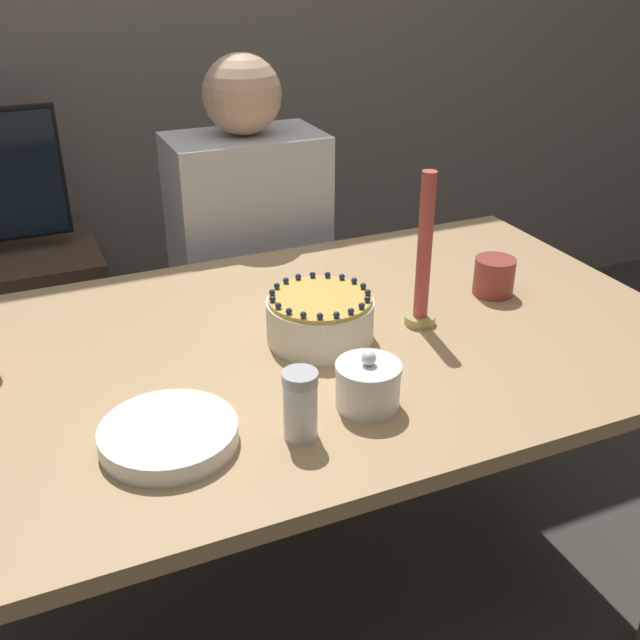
% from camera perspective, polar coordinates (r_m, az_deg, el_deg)
% --- Properties ---
extents(ground_plane, '(12.00, 12.00, 0.00)m').
position_cam_1_polar(ground_plane, '(1.93, -0.99, -21.75)').
color(ground_plane, '#3D3833').
extents(dining_table, '(1.51, 0.90, 0.76)m').
position_cam_1_polar(dining_table, '(1.50, -1.19, -5.35)').
color(dining_table, tan).
rests_on(dining_table, ground_plane).
extents(cake, '(0.21, 0.21, 0.10)m').
position_cam_1_polar(cake, '(1.43, 0.00, 0.15)').
color(cake, white).
rests_on(cake, dining_table).
extents(sugar_bowl, '(0.11, 0.11, 0.10)m').
position_cam_1_polar(sugar_bowl, '(1.23, 3.67, -4.93)').
color(sugar_bowl, white).
rests_on(sugar_bowl, dining_table).
extents(sugar_shaker, '(0.06, 0.06, 0.11)m').
position_cam_1_polar(sugar_shaker, '(1.15, -1.51, -6.43)').
color(sugar_shaker, white).
rests_on(sugar_shaker, dining_table).
extents(plate_stack, '(0.21, 0.21, 0.03)m').
position_cam_1_polar(plate_stack, '(1.18, -11.45, -8.58)').
color(plate_stack, white).
rests_on(plate_stack, dining_table).
extents(candle, '(0.06, 0.06, 0.31)m').
position_cam_1_polar(candle, '(1.46, 7.89, 4.26)').
color(candle, tan).
rests_on(candle, dining_table).
extents(cup, '(0.09, 0.09, 0.08)m').
position_cam_1_polar(cup, '(1.66, 13.12, 3.26)').
color(cup, '#993D33').
rests_on(cup, dining_table).
extents(person_man_blue_shirt, '(0.40, 0.34, 1.21)m').
position_cam_1_polar(person_man_blue_shirt, '(2.13, -5.21, 1.16)').
color(person_man_blue_shirt, '#473D33').
rests_on(person_man_blue_shirt, ground_plane).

